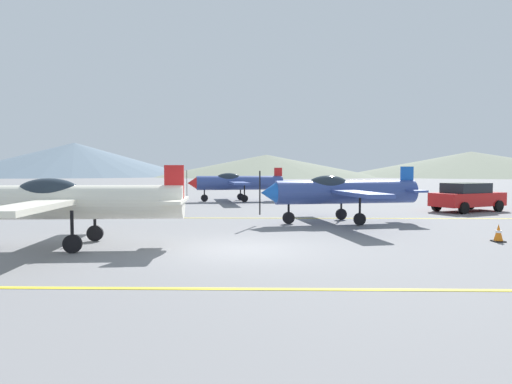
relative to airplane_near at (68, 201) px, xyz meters
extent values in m
plane|color=slate|center=(5.38, -0.33, -1.42)|extent=(400.00, 400.00, 0.00)
cube|color=yellow|center=(5.38, -4.65, -1.41)|extent=(80.00, 0.16, 0.01)
cube|color=yellow|center=(5.38, 8.04, -1.41)|extent=(80.00, 0.16, 0.01)
cylinder|color=silver|center=(0.28, 0.02, -0.04)|extent=(6.52, 1.56, 1.05)
ellipsoid|color=#1E2833|center=(-0.57, -0.05, 0.27)|extent=(1.96, 1.00, 0.86)
cube|color=silver|center=(-0.10, -0.01, 0.01)|extent=(1.71, 8.42, 0.15)
cube|color=silver|center=(3.22, 0.26, 0.01)|extent=(0.86, 2.52, 0.10)
cube|color=red|center=(3.22, 0.26, 0.53)|extent=(0.61, 0.16, 1.14)
cylinder|color=black|center=(0.39, 1.08, -0.67)|extent=(0.10, 0.10, 0.95)
cylinder|color=black|center=(0.39, 1.08, -1.15)|extent=(0.54, 0.16, 0.53)
cylinder|color=black|center=(0.55, -1.00, -0.67)|extent=(0.10, 0.10, 0.95)
cylinder|color=black|center=(0.55, -1.00, -1.15)|extent=(0.54, 0.16, 0.53)
cylinder|color=#33478C|center=(9.67, 6.36, -0.04)|extent=(6.54, 2.36, 1.05)
cone|color=blue|center=(6.18, 5.62, -0.04)|extent=(0.83, 1.01, 0.89)
cube|color=black|center=(5.81, 5.55, -0.04)|extent=(0.06, 0.12, 1.90)
ellipsoid|color=#1E2833|center=(8.83, 6.18, 0.27)|extent=(2.04, 1.23, 0.86)
cube|color=#33478C|center=(9.30, 6.28, 0.01)|extent=(2.75, 8.40, 0.15)
cube|color=#33478C|center=(12.55, 6.97, 0.01)|extent=(1.16, 2.55, 0.10)
cube|color=blue|center=(12.55, 6.97, 0.53)|extent=(0.61, 0.24, 1.14)
cylinder|color=black|center=(7.06, 5.81, -0.67)|extent=(0.10, 0.10, 0.95)
cylinder|color=black|center=(7.06, 5.81, -1.15)|extent=(0.54, 0.22, 0.53)
cylinder|color=black|center=(9.64, 7.42, -0.67)|extent=(0.10, 0.10, 0.95)
cylinder|color=black|center=(9.64, 7.42, -1.15)|extent=(0.54, 0.22, 0.53)
cylinder|color=black|center=(10.07, 5.38, -0.67)|extent=(0.10, 0.10, 0.95)
cylinder|color=black|center=(10.07, 5.38, -1.15)|extent=(0.54, 0.22, 0.53)
cylinder|color=#33478C|center=(4.14, 19.55, -0.04)|extent=(6.54, 2.27, 1.05)
cone|color=red|center=(0.64, 18.87, -0.04)|extent=(0.82, 1.00, 0.89)
cube|color=black|center=(0.27, 18.79, -0.04)|extent=(0.06, 0.12, 1.90)
ellipsoid|color=#1E2833|center=(3.30, 19.39, 0.27)|extent=(2.03, 1.21, 0.86)
cube|color=#33478C|center=(3.77, 19.48, 0.01)|extent=(2.64, 8.41, 0.15)
cube|color=#33478C|center=(7.03, 20.12, 0.01)|extent=(1.13, 2.55, 0.10)
cube|color=red|center=(7.03, 20.12, 0.53)|extent=(0.61, 0.23, 1.14)
cylinder|color=black|center=(1.53, 19.04, -0.67)|extent=(0.10, 0.10, 0.95)
cylinder|color=black|center=(1.53, 19.04, -1.15)|extent=(0.54, 0.21, 0.53)
cylinder|color=black|center=(4.12, 20.62, -0.67)|extent=(0.10, 0.10, 0.95)
cylinder|color=black|center=(4.12, 20.62, -1.15)|extent=(0.54, 0.21, 0.53)
cylinder|color=black|center=(4.53, 18.56, -0.67)|extent=(0.10, 0.10, 0.95)
cylinder|color=black|center=(4.53, 18.56, -1.15)|extent=(0.54, 0.21, 0.53)
cube|color=red|center=(17.54, 11.77, -0.72)|extent=(4.65, 3.58, 0.75)
cube|color=black|center=(17.41, 11.70, -0.07)|extent=(2.87, 2.51, 0.55)
cylinder|color=black|center=(19.21, 11.62, -1.10)|extent=(0.67, 0.49, 0.64)
cylinder|color=black|center=(18.39, 13.22, -1.10)|extent=(0.67, 0.49, 0.64)
cylinder|color=black|center=(16.69, 10.32, -1.10)|extent=(0.67, 0.49, 0.64)
cylinder|color=black|center=(15.87, 11.91, -1.10)|extent=(0.67, 0.49, 0.64)
cube|color=black|center=(13.73, 1.24, -1.40)|extent=(0.36, 0.36, 0.04)
cone|color=orange|center=(13.73, 1.24, -1.10)|extent=(0.29, 0.29, 0.55)
cylinder|color=white|center=(13.73, 1.24, -1.08)|extent=(0.20, 0.20, 0.08)
cone|color=slate|center=(-61.57, 140.63, 4.52)|extent=(83.89, 83.89, 11.87)
cone|color=slate|center=(6.42, 132.09, 2.22)|extent=(74.24, 74.24, 7.27)
cone|color=slate|center=(76.22, 137.45, 2.82)|extent=(89.49, 89.49, 8.48)
camera|label=1|loc=(6.04, -13.21, 0.96)|focal=30.66mm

